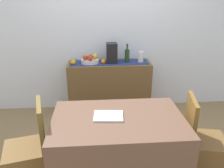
% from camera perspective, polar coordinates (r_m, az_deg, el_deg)
% --- Properties ---
extents(ground_plane, '(6.40, 6.40, 0.02)m').
position_cam_1_polar(ground_plane, '(3.16, 0.50, -14.76)').
color(ground_plane, olive).
rests_on(ground_plane, ground).
extents(room_wall_rear, '(6.40, 0.06, 2.70)m').
position_cam_1_polar(room_wall_rear, '(3.76, -1.00, 13.73)').
color(room_wall_rear, silver).
rests_on(room_wall_rear, ground).
extents(sideboard_console, '(1.28, 0.42, 0.85)m').
position_cam_1_polar(sideboard_console, '(3.75, -0.60, -0.99)').
color(sideboard_console, brown).
rests_on(sideboard_console, ground).
extents(table_runner, '(1.21, 0.32, 0.01)m').
position_cam_1_polar(table_runner, '(3.61, -0.62, 5.29)').
color(table_runner, navy).
rests_on(table_runner, sideboard_console).
extents(fruit_bowl, '(0.28, 0.28, 0.06)m').
position_cam_1_polar(fruit_bowl, '(3.59, -5.41, 5.65)').
color(fruit_bowl, silver).
rests_on(fruit_bowl, table_runner).
extents(apple_front, '(0.07, 0.07, 0.07)m').
position_cam_1_polar(apple_front, '(3.63, -5.88, 6.82)').
color(apple_front, '#8EA22B').
rests_on(apple_front, fruit_bowl).
extents(apple_rear, '(0.07, 0.07, 0.07)m').
position_cam_1_polar(apple_rear, '(3.50, -5.30, 6.31)').
color(apple_rear, red).
rests_on(apple_rear, fruit_bowl).
extents(apple_left, '(0.08, 0.08, 0.08)m').
position_cam_1_polar(apple_left, '(3.60, -4.16, 6.83)').
color(apple_left, gold).
rests_on(apple_left, fruit_bowl).
extents(apple_upper, '(0.07, 0.07, 0.07)m').
position_cam_1_polar(apple_upper, '(3.54, -6.66, 6.45)').
color(apple_upper, red).
rests_on(apple_upper, fruit_bowl).
extents(apple_right, '(0.08, 0.08, 0.08)m').
position_cam_1_polar(apple_right, '(3.57, -5.31, 6.65)').
color(apple_right, red).
rests_on(apple_right, fruit_bowl).
extents(wine_bottle, '(0.07, 0.07, 0.29)m').
position_cam_1_polar(wine_bottle, '(3.61, 3.72, 7.01)').
color(wine_bottle, '#233921').
rests_on(wine_bottle, sideboard_console).
extents(coffee_maker, '(0.16, 0.18, 0.31)m').
position_cam_1_polar(coffee_maker, '(3.57, -0.07, 7.61)').
color(coffee_maker, black).
rests_on(coffee_maker, sideboard_console).
extents(ceramic_vase, '(0.08, 0.08, 0.17)m').
position_cam_1_polar(ceramic_vase, '(3.65, 7.08, 6.63)').
color(ceramic_vase, silver).
rests_on(ceramic_vase, sideboard_console).
extents(orange_loose_far, '(0.08, 0.08, 0.08)m').
position_cam_1_polar(orange_loose_far, '(3.54, -9.50, 5.29)').
color(orange_loose_far, orange).
rests_on(orange_loose_far, sideboard_console).
extents(orange_loose_mid, '(0.07, 0.07, 0.07)m').
position_cam_1_polar(orange_loose_mid, '(3.55, -2.16, 5.55)').
color(orange_loose_mid, orange).
rests_on(orange_loose_mid, sideboard_console).
extents(dining_table, '(1.27, 0.83, 0.74)m').
position_cam_1_polar(dining_table, '(2.45, 1.45, -15.84)').
color(dining_table, brown).
rests_on(dining_table, ground).
extents(open_book, '(0.30, 0.23, 0.02)m').
position_cam_1_polar(open_book, '(2.26, -0.89, -7.88)').
color(open_book, white).
rests_on(open_book, dining_table).
extents(chair_near_window, '(0.48, 0.48, 0.90)m').
position_cam_1_polar(chair_near_window, '(2.60, -19.75, -17.66)').
color(chair_near_window, brown).
rests_on(chair_near_window, ground).
extents(chair_by_corner, '(0.48, 0.48, 0.90)m').
position_cam_1_polar(chair_by_corner, '(2.74, 21.24, -15.63)').
color(chair_by_corner, brown).
rests_on(chair_by_corner, ground).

